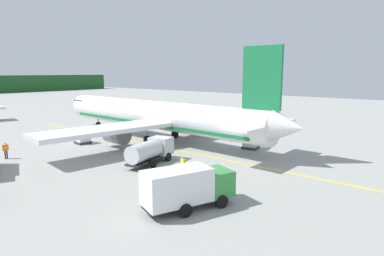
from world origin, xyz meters
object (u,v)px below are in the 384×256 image
airliner_foreground (157,116)px  crew_loader_right (6,149)px  crew_loader_left (183,164)px  service_truck_catering (150,150)px  cargo_container_mid (83,137)px  cargo_container_near (251,141)px  service_truck_baggage (187,186)px  crew_marshaller (237,132)px

airliner_foreground → crew_loader_right: airliner_foreground is taller
crew_loader_left → crew_loader_right: (-7.97, 18.43, 0.02)m
service_truck_catering → cargo_container_mid: size_ratio=3.33×
cargo_container_near → cargo_container_mid: (-11.52, 18.47, -0.10)m
cargo_container_near → crew_loader_left: size_ratio=1.19×
service_truck_catering → service_truck_baggage: bearing=-120.9°
service_truck_baggage → cargo_container_mid: size_ratio=3.57×
cargo_container_mid → crew_marshaller: cargo_container_mid is taller
service_truck_catering → airliner_foreground: bearing=42.7°
service_truck_catering → cargo_container_mid: bearing=86.4°
airliner_foreground → crew_loader_right: 18.36m
airliner_foreground → service_truck_catering: 11.97m
cargo_container_near → cargo_container_mid: cargo_container_near is taller
cargo_container_mid → airliner_foreground: bearing=-37.1°
airliner_foreground → crew_marshaller: 11.53m
service_truck_baggage → airliner_foreground: bearing=50.9°
airliner_foreground → service_truck_baggage: airliner_foreground is taller
airliner_foreground → crew_loader_right: bearing=163.0°
cargo_container_mid → crew_marshaller: bearing=-41.1°
cargo_container_mid → crew_marshaller: size_ratio=1.13×
service_truck_baggage → cargo_container_mid: 25.14m
service_truck_baggage → service_truck_catering: size_ratio=1.07×
service_truck_baggage → crew_loader_left: service_truck_baggage is taller
service_truck_baggage → crew_loader_left: 7.45m
crew_loader_left → crew_loader_right: crew_loader_right is taller
crew_loader_left → cargo_container_mid: bearing=85.1°
service_truck_catering → crew_loader_left: bearing=-98.6°
service_truck_baggage → cargo_container_mid: (7.01, 24.13, -0.71)m
airliner_foreground → crew_loader_right: (-17.41, 5.34, -2.33)m
cargo_container_near → service_truck_baggage: bearing=-163.0°
airliner_foreground → cargo_container_mid: size_ratio=22.09×
service_truck_baggage → crew_loader_right: (-2.60, 23.57, -0.54)m
airliner_foreground → service_truck_baggage: size_ratio=6.18×
service_truck_catering → crew_loader_left: (-0.77, -5.10, -0.35)m
crew_marshaller → crew_loader_left: (-17.47, -5.18, 0.06)m
service_truck_catering → crew_loader_right: bearing=123.2°
crew_loader_right → service_truck_catering: bearing=-56.8°
service_truck_baggage → crew_marshaller: bearing=24.3°
crew_marshaller → crew_loader_right: 28.69m
crew_marshaller → airliner_foreground: bearing=135.4°
cargo_container_near → crew_loader_right: bearing=139.7°
cargo_container_mid → service_truck_baggage: bearing=-106.2°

